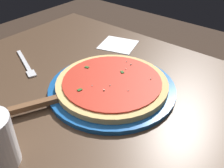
{
  "coord_description": "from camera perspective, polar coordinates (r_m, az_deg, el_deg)",
  "views": [
    {
      "loc": [
        0.42,
        -0.41,
        1.18
      ],
      "look_at": [
        0.05,
        0.04,
        0.78
      ],
      "focal_mm": 41.68,
      "sensor_mm": 36.0,
      "label": 1
    }
  ],
  "objects": [
    {
      "name": "napkin_folded_right",
      "position": [
        0.96,
        1.36,
        8.61
      ],
      "size": [
        0.15,
        0.15,
        0.0
      ],
      "primitive_type": "cube",
      "rotation": [
        0.0,
        0.0,
        0.3
      ],
      "color": "white",
      "rests_on": "restaurant_table"
    },
    {
      "name": "restaurant_table",
      "position": [
        0.82,
        -4.49,
        -9.62
      ],
      "size": [
        0.96,
        0.8,
        0.76
      ],
      "color": "black",
      "rests_on": "ground_plane"
    },
    {
      "name": "serving_plate",
      "position": [
        0.72,
        0.0,
        -0.9
      ],
      "size": [
        0.35,
        0.35,
        0.01
      ],
      "primitive_type": "cylinder",
      "color": "#195199",
      "rests_on": "restaurant_table"
    },
    {
      "name": "fork",
      "position": [
        0.87,
        -18.32,
        4.07
      ],
      "size": [
        0.18,
        0.08,
        0.0
      ],
      "color": "silver",
      "rests_on": "restaurant_table"
    },
    {
      "name": "pizza",
      "position": [
        0.71,
        -0.0,
        0.16
      ],
      "size": [
        0.3,
        0.3,
        0.02
      ],
      "color": "#DBB26B",
      "rests_on": "serving_plate"
    },
    {
      "name": "pizza_server",
      "position": [
        0.67,
        -12.96,
        -3.57
      ],
      "size": [
        0.13,
        0.22,
        0.01
      ],
      "color": "silver",
      "rests_on": "serving_plate"
    }
  ]
}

